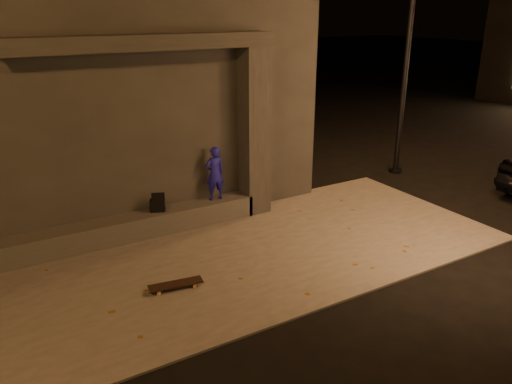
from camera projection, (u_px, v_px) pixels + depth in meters
ground at (282, 315)px, 7.54m from camera, size 120.00×120.00×0.00m
sidewalk at (222, 260)px, 9.15m from camera, size 11.00×4.40×0.04m
building at (92, 90)px, 11.40m from camera, size 9.00×5.10×5.22m
ledge at (113, 231)px, 9.76m from camera, size 6.00×0.55×0.45m
column at (254, 132)px, 10.74m from camera, size 0.55×0.55×3.60m
canopy at (148, 42)px, 9.06m from camera, size 5.00×0.70×0.28m
skateboarder at (215, 173)px, 10.55m from camera, size 0.43×0.29×1.17m
backpack at (157, 204)px, 10.08m from camera, size 0.35×0.29×0.42m
skateboard at (176, 284)px, 8.15m from camera, size 0.91×0.36×0.10m
street_lamp_2 at (410, 24)px, 12.74m from camera, size 0.36×0.36×6.97m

